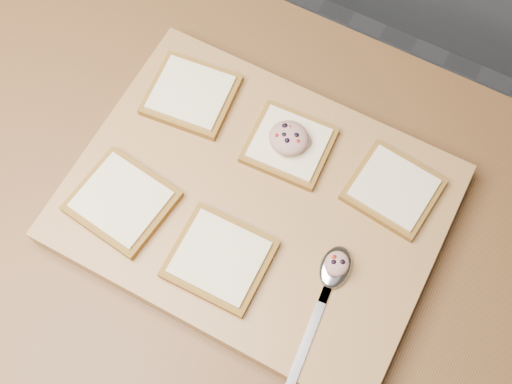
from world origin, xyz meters
TOP-DOWN VIEW (x-y plane):
  - ground at (0.00, 0.00)m, footprint 4.00×4.00m
  - island_counter at (0.00, 0.00)m, footprint 2.00×0.80m
  - cutting_board at (0.08, 0.06)m, footprint 0.49×0.37m
  - bread_far_left at (-0.07, 0.16)m, footprint 0.13×0.12m
  - bread_far_center at (0.09, 0.15)m, footprint 0.12×0.11m
  - bread_far_right at (0.24, 0.16)m, footprint 0.12×0.11m
  - bread_near_left at (-0.07, -0.03)m, footprint 0.13×0.12m
  - bread_near_center at (0.08, -0.03)m, footprint 0.12×0.11m
  - tuna_salad_dollop at (0.09, 0.15)m, footprint 0.05×0.05m
  - spoon at (0.22, 0.01)m, footprint 0.04×0.20m
  - spoon_salad at (0.22, 0.03)m, footprint 0.03×0.03m

SIDE VIEW (x-z plane):
  - ground at x=0.00m, z-range 0.00..0.00m
  - island_counter at x=0.00m, z-range 0.00..0.90m
  - cutting_board at x=0.08m, z-range 0.90..0.94m
  - spoon at x=0.22m, z-range 0.94..0.95m
  - bread_far_center at x=0.09m, z-range 0.94..0.95m
  - bread_far_right at x=0.24m, z-range 0.94..0.95m
  - bread_far_left at x=-0.07m, z-range 0.94..0.96m
  - bread_near_center at x=0.08m, z-range 0.94..0.96m
  - bread_near_left at x=-0.07m, z-range 0.94..0.96m
  - spoon_salad at x=0.22m, z-range 0.95..0.97m
  - tuna_salad_dollop at x=0.09m, z-range 0.95..0.98m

